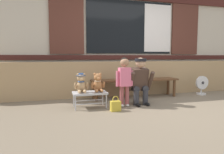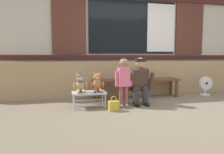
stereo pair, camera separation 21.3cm
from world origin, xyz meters
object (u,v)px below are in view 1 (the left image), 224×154
(floor_fan, at_px, (202,85))
(teddy_bear_plain, at_px, (98,83))
(teddy_bear_with_hat, at_px, (81,83))
(adult_crouching, at_px, (140,81))
(handbag_on_ground, at_px, (116,106))
(child_standing, at_px, (124,76))
(wooden_bench_long, at_px, (135,82))
(small_display_bench, at_px, (90,94))

(floor_fan, bearing_deg, teddy_bear_plain, -168.97)
(teddy_bear_with_hat, bearing_deg, floor_fan, 9.92)
(adult_crouching, distance_m, handbag_on_ground, 0.85)
(teddy_bear_with_hat, height_order, handbag_on_ground, teddy_bear_with_hat)
(child_standing, bearing_deg, wooden_bench_long, 54.90)
(teddy_bear_with_hat, bearing_deg, handbag_on_ground, -34.97)
(wooden_bench_long, distance_m, handbag_on_ground, 1.38)
(wooden_bench_long, height_order, floor_fan, floor_fan)
(wooden_bench_long, relative_size, handbag_on_ground, 7.72)
(teddy_bear_plain, height_order, child_standing, child_standing)
(adult_crouching, bearing_deg, child_standing, -164.00)
(wooden_bench_long, distance_m, teddy_bear_with_hat, 1.54)
(child_standing, relative_size, adult_crouching, 1.01)
(child_standing, bearing_deg, floor_fan, 15.54)
(small_display_bench, xyz_separation_m, teddy_bear_plain, (0.16, 0.00, 0.20))
(teddy_bear_with_hat, xyz_separation_m, floor_fan, (3.15, 0.55, -0.23))
(wooden_bench_long, height_order, teddy_bear_with_hat, teddy_bear_with_hat)
(teddy_bear_with_hat, distance_m, child_standing, 0.84)
(teddy_bear_plain, relative_size, handbag_on_ground, 1.34)
(child_standing, bearing_deg, handbag_on_ground, -132.62)
(small_display_bench, distance_m, child_standing, 0.75)
(teddy_bear_with_hat, relative_size, handbag_on_ground, 1.34)
(handbag_on_ground, bearing_deg, floor_fan, 19.93)
(wooden_bench_long, xyz_separation_m, adult_crouching, (-0.18, -0.67, 0.11))
(child_standing, xyz_separation_m, handbag_on_ground, (-0.27, -0.29, -0.50))
(small_display_bench, xyz_separation_m, child_standing, (0.67, -0.09, 0.33))
(wooden_bench_long, height_order, handbag_on_ground, wooden_bench_long)
(wooden_bench_long, bearing_deg, small_display_bench, -150.51)
(wooden_bench_long, distance_m, child_standing, 0.98)
(adult_crouching, xyz_separation_m, handbag_on_ground, (-0.64, -0.40, -0.38))
(teddy_bear_plain, xyz_separation_m, child_standing, (0.51, -0.09, 0.13))
(child_standing, distance_m, adult_crouching, 0.40)
(wooden_bench_long, bearing_deg, adult_crouching, -104.77)
(teddy_bear_with_hat, bearing_deg, child_standing, -6.53)
(adult_crouching, relative_size, handbag_on_ground, 3.49)
(wooden_bench_long, bearing_deg, teddy_bear_plain, -146.98)
(wooden_bench_long, xyz_separation_m, small_display_bench, (-1.21, -0.69, -0.11))
(teddy_bear_plain, relative_size, child_standing, 0.38)
(child_standing, bearing_deg, adult_crouching, 16.00)
(small_display_bench, height_order, handbag_on_ground, small_display_bench)
(small_display_bench, distance_m, adult_crouching, 1.06)
(wooden_bench_long, bearing_deg, teddy_bear_with_hat, -153.52)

